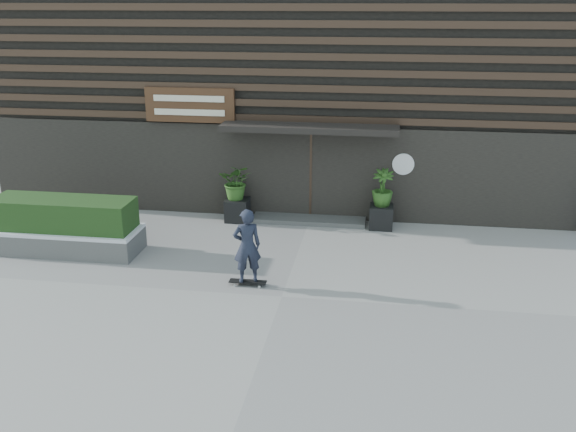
% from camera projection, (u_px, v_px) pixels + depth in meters
% --- Properties ---
extents(ground, '(80.00, 80.00, 0.00)m').
position_uv_depth(ground, '(282.00, 297.00, 12.86)').
color(ground, gray).
rests_on(ground, ground).
extents(entrance_step, '(3.00, 0.80, 0.12)m').
position_uv_depth(entrance_step, '(309.00, 219.00, 17.15)').
color(entrance_step, '#444442').
rests_on(entrance_step, ground).
extents(planter_pot_left, '(0.60, 0.60, 0.60)m').
position_uv_depth(planter_pot_left, '(237.00, 210.00, 17.15)').
color(planter_pot_left, black).
rests_on(planter_pot_left, ground).
extents(bamboo_left, '(0.86, 0.75, 0.96)m').
position_uv_depth(bamboo_left, '(237.00, 182.00, 16.90)').
color(bamboo_left, '#2D591E').
rests_on(bamboo_left, planter_pot_left).
extents(planter_pot_right, '(0.60, 0.60, 0.60)m').
position_uv_depth(planter_pot_right, '(381.00, 217.00, 16.62)').
color(planter_pot_right, black).
rests_on(planter_pot_right, ground).
extents(bamboo_right, '(0.54, 0.54, 0.96)m').
position_uv_depth(bamboo_right, '(382.00, 188.00, 16.37)').
color(bamboo_right, '#2D591E').
rests_on(bamboo_right, planter_pot_right).
extents(raised_bed, '(3.50, 1.20, 0.50)m').
position_uv_depth(raised_bed, '(66.00, 241.00, 15.12)').
color(raised_bed, '#494846').
rests_on(raised_bed, ground).
extents(snow_layer, '(3.50, 1.20, 0.08)m').
position_uv_depth(snow_layer, '(65.00, 229.00, 15.02)').
color(snow_layer, silver).
rests_on(snow_layer, raised_bed).
extents(hedge, '(3.30, 1.00, 0.70)m').
position_uv_depth(hedge, '(63.00, 213.00, 14.90)').
color(hedge, '#1A3714').
rests_on(hedge, snow_layer).
extents(building, '(18.00, 11.00, 8.00)m').
position_uv_depth(building, '(330.00, 52.00, 20.90)').
color(building, black).
rests_on(building, ground).
extents(skateboarder, '(0.78, 0.56, 1.67)m').
position_uv_depth(skateboarder, '(247.00, 246.00, 13.09)').
color(skateboarder, black).
rests_on(skateboarder, ground).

